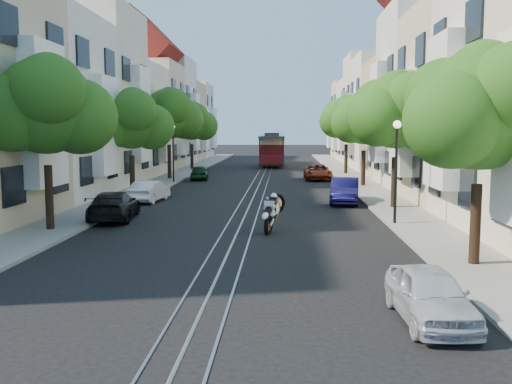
# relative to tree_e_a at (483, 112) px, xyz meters

# --- Properties ---
(ground) EXTENTS (200.00, 200.00, 0.00)m
(ground) POSITION_rel_tree_e_a_xyz_m (-7.26, 31.02, -4.40)
(ground) COLOR black
(ground) RESTS_ON ground
(sidewalk_east) EXTENTS (2.50, 80.00, 0.12)m
(sidewalk_east) POSITION_rel_tree_e_a_xyz_m (-0.01, 31.02, -4.34)
(sidewalk_east) COLOR gray
(sidewalk_east) RESTS_ON ground
(sidewalk_west) EXTENTS (2.50, 80.00, 0.12)m
(sidewalk_west) POSITION_rel_tree_e_a_xyz_m (-14.51, 31.02, -4.34)
(sidewalk_west) COLOR gray
(sidewalk_west) RESTS_ON ground
(rail_left) EXTENTS (0.06, 80.00, 0.02)m
(rail_left) POSITION_rel_tree_e_a_xyz_m (-7.81, 31.02, -4.39)
(rail_left) COLOR gray
(rail_left) RESTS_ON ground
(rail_slot) EXTENTS (0.06, 80.00, 0.02)m
(rail_slot) POSITION_rel_tree_e_a_xyz_m (-7.26, 31.02, -4.39)
(rail_slot) COLOR gray
(rail_slot) RESTS_ON ground
(rail_right) EXTENTS (0.06, 80.00, 0.02)m
(rail_right) POSITION_rel_tree_e_a_xyz_m (-6.71, 31.02, -4.39)
(rail_right) COLOR gray
(rail_right) RESTS_ON ground
(lane_line) EXTENTS (0.08, 80.00, 0.01)m
(lane_line) POSITION_rel_tree_e_a_xyz_m (-7.26, 31.02, -4.40)
(lane_line) COLOR tan
(lane_line) RESTS_ON ground
(townhouses_east) EXTENTS (7.75, 72.00, 12.00)m
(townhouses_east) POSITION_rel_tree_e_a_xyz_m (4.61, 30.94, 0.79)
(townhouses_east) COLOR beige
(townhouses_east) RESTS_ON ground
(townhouses_west) EXTENTS (7.75, 72.00, 11.76)m
(townhouses_west) POSITION_rel_tree_e_a_xyz_m (-19.13, 30.94, 0.68)
(townhouses_west) COLOR silver
(townhouses_west) RESTS_ON ground
(tree_e_a) EXTENTS (4.72, 3.87, 6.27)m
(tree_e_a) POSITION_rel_tree_e_a_xyz_m (0.00, 0.00, 0.00)
(tree_e_a) COLOR black
(tree_e_a) RESTS_ON ground
(tree_e_b) EXTENTS (4.93, 4.08, 6.68)m
(tree_e_b) POSITION_rel_tree_e_a_xyz_m (0.00, 12.00, 0.34)
(tree_e_b) COLOR black
(tree_e_b) RESTS_ON ground
(tree_e_c) EXTENTS (4.84, 3.99, 6.52)m
(tree_e_c) POSITION_rel_tree_e_a_xyz_m (0.00, 23.00, 0.20)
(tree_e_c) COLOR black
(tree_e_c) RESTS_ON ground
(tree_e_d) EXTENTS (5.01, 4.16, 6.85)m
(tree_e_d) POSITION_rel_tree_e_a_xyz_m (0.00, 34.00, 0.47)
(tree_e_d) COLOR black
(tree_e_d) RESTS_ON ground
(tree_w_a) EXTENTS (4.93, 4.08, 6.68)m
(tree_w_a) POSITION_rel_tree_e_a_xyz_m (-14.40, 5.00, 0.34)
(tree_w_a) COLOR black
(tree_w_a) RESTS_ON ground
(tree_w_b) EXTENTS (4.72, 3.87, 6.27)m
(tree_w_b) POSITION_rel_tree_e_a_xyz_m (-14.40, 17.00, 0.00)
(tree_w_b) COLOR black
(tree_w_b) RESTS_ON ground
(tree_w_c) EXTENTS (5.13, 4.28, 7.09)m
(tree_w_c) POSITION_rel_tree_e_a_xyz_m (-14.40, 28.00, 0.67)
(tree_w_c) COLOR black
(tree_w_c) RESTS_ON ground
(tree_w_d) EXTENTS (4.84, 3.99, 6.52)m
(tree_w_d) POSITION_rel_tree_e_a_xyz_m (-14.40, 39.00, 0.20)
(tree_w_d) COLOR black
(tree_w_d) RESTS_ON ground
(lamp_east) EXTENTS (0.32, 0.32, 4.16)m
(lamp_east) POSITION_rel_tree_e_a_xyz_m (-0.96, 7.02, -1.55)
(lamp_east) COLOR black
(lamp_east) RESTS_ON ground
(lamp_west) EXTENTS (0.32, 0.32, 4.16)m
(lamp_west) POSITION_rel_tree_e_a_xyz_m (-13.56, 25.02, -1.55)
(lamp_west) COLOR black
(lamp_west) RESTS_ON ground
(sportbike_rider) EXTENTS (0.86, 2.05, 1.47)m
(sportbike_rider) POSITION_rel_tree_e_a_xyz_m (-5.92, 5.45, -3.56)
(sportbike_rider) COLOR black
(sportbike_rider) RESTS_ON ground
(cable_car) EXTENTS (2.68, 8.47, 3.25)m
(cable_car) POSITION_rel_tree_e_a_xyz_m (-6.76, 44.24, -2.47)
(cable_car) COLOR black
(cable_car) RESTS_ON ground
(parked_car_e_near) EXTENTS (1.49, 3.36, 1.12)m
(parked_car_e_near) POSITION_rel_tree_e_a_xyz_m (-2.50, -4.71, -3.84)
(parked_car_e_near) COLOR silver
(parked_car_e_near) RESTS_ON ground
(parked_car_e_mid) EXTENTS (1.95, 4.27, 1.36)m
(parked_car_e_mid) POSITION_rel_tree_e_a_xyz_m (-2.24, 14.12, -3.72)
(parked_car_e_mid) COLOR #0C0B38
(parked_car_e_mid) RESTS_ON ground
(parked_car_e_far) EXTENTS (2.09, 4.44, 1.23)m
(parked_car_e_far) POSITION_rel_tree_e_a_xyz_m (-2.86, 28.35, -3.79)
(parked_car_e_far) COLOR maroon
(parked_car_e_far) RESTS_ON ground
(parked_car_w_near) EXTENTS (2.21, 4.50, 1.26)m
(parked_car_w_near) POSITION_rel_tree_e_a_xyz_m (-12.86, 7.99, -3.77)
(parked_car_w_near) COLOR black
(parked_car_w_near) RESTS_ON ground
(parked_car_w_mid) EXTENTS (1.62, 3.65, 1.17)m
(parked_car_w_mid) POSITION_rel_tree_e_a_xyz_m (-12.79, 14.29, -3.81)
(parked_car_w_mid) COLOR white
(parked_car_w_mid) RESTS_ON ground
(parked_car_w_far) EXTENTS (1.67, 3.46, 1.14)m
(parked_car_w_far) POSITION_rel_tree_e_a_xyz_m (-12.09, 28.04, -3.83)
(parked_car_w_far) COLOR #15341D
(parked_car_w_far) RESTS_ON ground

